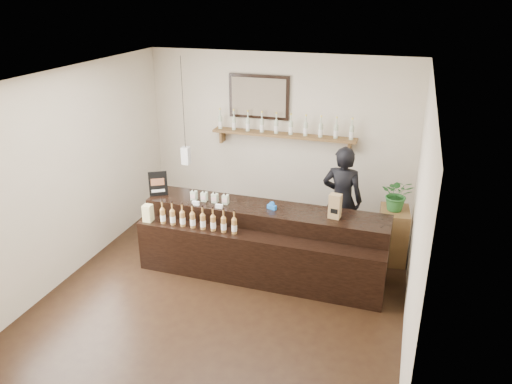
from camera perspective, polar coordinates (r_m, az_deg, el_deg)
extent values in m
plane|color=black|center=(6.79, -3.09, -11.06)|extent=(5.00, 5.00, 0.00)
plane|color=beige|center=(8.39, 2.68, 6.16)|extent=(4.50, 0.00, 4.50)
plane|color=beige|center=(4.17, -15.79, -12.68)|extent=(4.50, 0.00, 4.50)
plane|color=beige|center=(7.20, -20.37, 1.97)|extent=(0.00, 5.00, 5.00)
plane|color=beige|center=(5.79, 18.00, -2.63)|extent=(0.00, 5.00, 5.00)
plane|color=white|center=(5.75, -3.67, 12.93)|extent=(5.00, 5.00, 0.00)
cube|color=brown|center=(8.21, 3.14, 6.52)|extent=(2.40, 0.25, 0.04)
cube|color=brown|center=(8.59, -3.86, 6.39)|extent=(0.04, 0.20, 0.20)
cube|color=brown|center=(8.09, 10.62, 5.04)|extent=(0.04, 0.20, 0.20)
cube|color=black|center=(8.29, 0.33, 10.83)|extent=(1.02, 0.04, 0.72)
cube|color=#4A3D30|center=(8.27, 0.28, 10.80)|extent=(0.92, 0.01, 0.62)
cube|color=white|center=(8.05, -8.01, 4.15)|extent=(0.12, 0.12, 0.28)
cylinder|color=black|center=(7.83, -8.35, 10.03)|extent=(0.01, 0.01, 1.41)
cylinder|color=beige|center=(8.51, -4.10, 7.91)|extent=(0.07, 0.07, 0.20)
cone|color=beige|center=(8.48, -4.13, 8.74)|extent=(0.07, 0.07, 0.05)
cylinder|color=beige|center=(8.47, -4.14, 9.14)|extent=(0.02, 0.02, 0.07)
cylinder|color=yellow|center=(8.46, -4.15, 9.45)|extent=(0.03, 0.03, 0.02)
cylinder|color=white|center=(8.52, -4.10, 7.78)|extent=(0.07, 0.07, 0.09)
cylinder|color=beige|center=(8.43, -2.54, 7.80)|extent=(0.07, 0.07, 0.20)
cone|color=beige|center=(8.40, -2.55, 8.64)|extent=(0.07, 0.07, 0.05)
cylinder|color=beige|center=(8.38, -2.56, 9.04)|extent=(0.02, 0.02, 0.07)
cylinder|color=yellow|center=(8.37, -2.57, 9.35)|extent=(0.03, 0.03, 0.02)
cylinder|color=white|center=(8.43, -2.54, 7.67)|extent=(0.07, 0.07, 0.09)
cylinder|color=beige|center=(8.35, -0.95, 7.68)|extent=(0.07, 0.07, 0.20)
cone|color=beige|center=(8.32, -0.95, 8.53)|extent=(0.07, 0.07, 0.05)
cylinder|color=beige|center=(8.30, -0.95, 8.93)|extent=(0.02, 0.02, 0.07)
cylinder|color=yellow|center=(8.29, -0.96, 9.25)|extent=(0.03, 0.03, 0.02)
cylinder|color=white|center=(8.35, -0.94, 7.55)|extent=(0.07, 0.07, 0.09)
cylinder|color=beige|center=(8.28, 0.68, 7.55)|extent=(0.07, 0.07, 0.20)
cone|color=beige|center=(8.25, 0.68, 8.41)|extent=(0.07, 0.07, 0.05)
cylinder|color=beige|center=(8.23, 0.68, 8.81)|extent=(0.02, 0.02, 0.07)
cylinder|color=yellow|center=(8.22, 0.68, 9.13)|extent=(0.03, 0.03, 0.02)
cylinder|color=white|center=(8.28, 0.67, 7.42)|extent=(0.07, 0.07, 0.09)
cylinder|color=beige|center=(8.21, 2.32, 7.42)|extent=(0.07, 0.07, 0.20)
cone|color=beige|center=(8.18, 2.34, 8.28)|extent=(0.07, 0.07, 0.05)
cylinder|color=beige|center=(8.17, 2.34, 8.69)|extent=(0.02, 0.02, 0.07)
cylinder|color=yellow|center=(8.16, 2.35, 9.01)|extent=(0.03, 0.03, 0.02)
cylinder|color=white|center=(8.22, 2.32, 7.28)|extent=(0.07, 0.07, 0.09)
cylinder|color=beige|center=(8.15, 3.99, 7.27)|extent=(0.07, 0.07, 0.20)
cone|color=beige|center=(8.12, 4.02, 8.14)|extent=(0.07, 0.07, 0.05)
cylinder|color=beige|center=(8.11, 4.03, 8.55)|extent=(0.02, 0.02, 0.07)
cylinder|color=yellow|center=(8.10, 4.04, 8.87)|extent=(0.03, 0.03, 0.02)
cylinder|color=white|center=(8.16, 3.99, 7.13)|extent=(0.07, 0.07, 0.09)
cylinder|color=beige|center=(8.10, 5.68, 7.12)|extent=(0.07, 0.07, 0.20)
cone|color=beige|center=(8.07, 5.72, 7.99)|extent=(0.07, 0.07, 0.05)
cylinder|color=beige|center=(8.06, 5.73, 8.40)|extent=(0.02, 0.02, 0.07)
cylinder|color=yellow|center=(8.05, 5.75, 8.73)|extent=(0.03, 0.03, 0.02)
cylinder|color=white|center=(8.11, 5.68, 6.98)|extent=(0.07, 0.07, 0.09)
cylinder|color=beige|center=(8.06, 7.39, 6.96)|extent=(0.07, 0.07, 0.20)
cone|color=beige|center=(8.03, 7.44, 7.83)|extent=(0.07, 0.07, 0.05)
cylinder|color=beige|center=(8.01, 7.46, 8.25)|extent=(0.02, 0.02, 0.07)
cylinder|color=yellow|center=(8.00, 7.48, 8.57)|extent=(0.03, 0.03, 0.02)
cylinder|color=white|center=(8.07, 7.39, 6.82)|extent=(0.07, 0.07, 0.09)
cylinder|color=beige|center=(8.02, 9.12, 6.79)|extent=(0.07, 0.07, 0.20)
cone|color=beige|center=(7.99, 9.18, 7.67)|extent=(0.07, 0.07, 0.05)
cylinder|color=beige|center=(7.98, 9.20, 8.08)|extent=(0.02, 0.02, 0.07)
cylinder|color=yellow|center=(7.96, 9.22, 8.41)|extent=(0.03, 0.03, 0.02)
cylinder|color=white|center=(8.03, 9.11, 6.65)|extent=(0.07, 0.07, 0.09)
cylinder|color=beige|center=(7.99, 10.86, 6.61)|extent=(0.07, 0.07, 0.20)
cone|color=beige|center=(7.96, 10.93, 7.49)|extent=(0.07, 0.07, 0.05)
cylinder|color=beige|center=(7.95, 10.96, 7.91)|extent=(0.02, 0.02, 0.07)
cylinder|color=yellow|center=(7.93, 10.98, 8.24)|extent=(0.03, 0.03, 0.02)
cylinder|color=white|center=(8.00, 10.85, 6.47)|extent=(0.07, 0.07, 0.09)
cube|color=black|center=(7.04, 1.08, -5.26)|extent=(3.39, 0.65, 0.94)
cube|color=black|center=(6.72, -0.02, -7.81)|extent=(3.39, 0.35, 0.72)
cube|color=white|center=(6.94, -6.91, -1.28)|extent=(0.10, 0.04, 0.05)
cube|color=white|center=(6.82, -4.23, -1.64)|extent=(0.10, 0.04, 0.05)
cube|color=#D8CC84|center=(7.11, -12.21, -2.81)|extent=(0.12, 0.12, 0.12)
cube|color=#D8CC84|center=(7.06, -12.29, -1.92)|extent=(0.12, 0.12, 0.12)
cube|color=beige|center=(7.11, -7.11, -0.39)|extent=(0.08, 0.08, 0.13)
cube|color=beige|center=(7.07, -7.25, -0.52)|extent=(0.07, 0.00, 0.06)
cylinder|color=black|center=(7.08, -7.14, 0.21)|extent=(0.02, 0.02, 0.03)
cube|color=beige|center=(7.05, -5.93, -0.54)|extent=(0.08, 0.08, 0.13)
cube|color=beige|center=(7.01, -6.07, -0.67)|extent=(0.07, 0.00, 0.06)
cylinder|color=black|center=(7.02, -5.95, 0.06)|extent=(0.02, 0.02, 0.03)
cube|color=beige|center=(6.99, -4.73, -0.69)|extent=(0.08, 0.08, 0.13)
cube|color=beige|center=(6.95, -4.86, -0.83)|extent=(0.07, 0.00, 0.06)
cylinder|color=black|center=(6.96, -4.75, -0.09)|extent=(0.02, 0.02, 0.03)
cube|color=beige|center=(6.94, -3.51, -0.85)|extent=(0.08, 0.08, 0.13)
cube|color=beige|center=(6.90, -3.64, -0.99)|extent=(0.07, 0.00, 0.06)
cylinder|color=black|center=(6.91, -3.52, -0.24)|extent=(0.02, 0.02, 0.03)
cylinder|color=olive|center=(6.99, -10.60, -2.75)|extent=(0.07, 0.07, 0.20)
cone|color=olive|center=(6.93, -10.67, -1.80)|extent=(0.07, 0.07, 0.05)
cylinder|color=olive|center=(6.91, -10.71, -1.35)|extent=(0.02, 0.02, 0.07)
cylinder|color=black|center=(6.89, -10.73, -0.99)|extent=(0.03, 0.03, 0.02)
cylinder|color=white|center=(6.99, -10.59, -2.90)|extent=(0.07, 0.07, 0.09)
cylinder|color=olive|center=(6.92, -9.50, -2.92)|extent=(0.07, 0.07, 0.20)
cone|color=olive|center=(6.87, -9.57, -1.96)|extent=(0.07, 0.07, 0.05)
cylinder|color=olive|center=(6.84, -9.60, -1.50)|extent=(0.02, 0.02, 0.07)
cylinder|color=black|center=(6.83, -9.62, -1.14)|extent=(0.03, 0.03, 0.02)
cylinder|color=white|center=(6.93, -9.49, -3.07)|extent=(0.07, 0.07, 0.09)
cylinder|color=olive|center=(6.86, -8.38, -3.09)|extent=(0.07, 0.07, 0.20)
cone|color=olive|center=(6.81, -8.44, -2.12)|extent=(0.07, 0.07, 0.05)
cylinder|color=olive|center=(6.78, -8.47, -1.66)|extent=(0.02, 0.02, 0.07)
cylinder|color=black|center=(6.76, -8.49, -1.30)|extent=(0.03, 0.03, 0.02)
cylinder|color=white|center=(6.87, -8.37, -3.24)|extent=(0.07, 0.07, 0.09)
cylinder|color=olive|center=(6.80, -7.25, -3.26)|extent=(0.07, 0.07, 0.20)
cone|color=olive|center=(6.75, -7.30, -2.28)|extent=(0.07, 0.07, 0.05)
cylinder|color=olive|center=(6.72, -7.32, -1.82)|extent=(0.02, 0.02, 0.07)
cylinder|color=black|center=(6.70, -7.34, -1.45)|extent=(0.03, 0.03, 0.02)
cylinder|color=white|center=(6.81, -7.24, -3.41)|extent=(0.07, 0.07, 0.09)
cylinder|color=olive|center=(6.74, -6.09, -3.43)|extent=(0.07, 0.07, 0.20)
cone|color=olive|center=(6.69, -6.13, -2.45)|extent=(0.07, 0.07, 0.05)
cylinder|color=olive|center=(6.67, -6.15, -1.98)|extent=(0.02, 0.02, 0.07)
cylinder|color=black|center=(6.65, -6.17, -1.61)|extent=(0.03, 0.03, 0.02)
cylinder|color=white|center=(6.75, -6.08, -3.59)|extent=(0.07, 0.07, 0.09)
cylinder|color=olive|center=(6.69, -4.91, -3.60)|extent=(0.07, 0.07, 0.20)
cone|color=olive|center=(6.64, -4.95, -2.62)|extent=(0.07, 0.07, 0.05)
cylinder|color=olive|center=(6.61, -4.97, -2.15)|extent=(0.02, 0.02, 0.07)
cylinder|color=black|center=(6.59, -4.98, -1.77)|extent=(0.03, 0.03, 0.02)
cylinder|color=white|center=(6.70, -4.91, -3.76)|extent=(0.07, 0.07, 0.09)
cylinder|color=olive|center=(6.64, -3.72, -3.78)|extent=(0.07, 0.07, 0.20)
cone|color=olive|center=(6.58, -3.74, -2.79)|extent=(0.07, 0.07, 0.05)
cylinder|color=olive|center=(6.56, -3.76, -2.31)|extent=(0.02, 0.02, 0.07)
cylinder|color=black|center=(6.54, -3.77, -1.94)|extent=(0.03, 0.03, 0.02)
cylinder|color=white|center=(6.65, -3.71, -3.94)|extent=(0.07, 0.07, 0.09)
cylinder|color=olive|center=(6.59, -2.50, -3.95)|extent=(0.07, 0.07, 0.20)
cone|color=olive|center=(6.54, -2.52, -2.96)|extent=(0.07, 0.07, 0.05)
cylinder|color=olive|center=(6.51, -2.53, -2.48)|extent=(0.02, 0.02, 0.07)
cylinder|color=black|center=(6.49, -2.54, -2.10)|extent=(0.03, 0.03, 0.02)
cylinder|color=white|center=(6.60, -2.50, -4.11)|extent=(0.07, 0.07, 0.09)
cube|color=black|center=(7.29, -11.13, 0.94)|extent=(0.24, 0.15, 0.37)
cube|color=brown|center=(7.26, -11.19, 1.14)|extent=(0.16, 0.10, 0.11)
cube|color=white|center=(7.31, -11.11, 0.14)|extent=(0.16, 0.10, 0.04)
cube|color=olive|center=(6.54, 9.02, -1.61)|extent=(0.17, 0.14, 0.33)
cube|color=black|center=(6.51, 8.91, -2.19)|extent=(0.09, 0.02, 0.07)
cube|color=blue|center=(6.77, 1.82, -1.73)|extent=(0.14, 0.09, 0.06)
cylinder|color=blue|center=(6.75, 1.83, -1.38)|extent=(0.08, 0.05, 0.07)
cube|color=brown|center=(7.55, 15.35, -4.76)|extent=(0.45, 0.59, 0.80)
imported|color=#286529|center=(7.29, 15.86, -0.26)|extent=(0.45, 0.39, 0.48)
imported|color=black|center=(7.44, 9.84, -0.13)|extent=(0.71, 0.49, 1.86)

